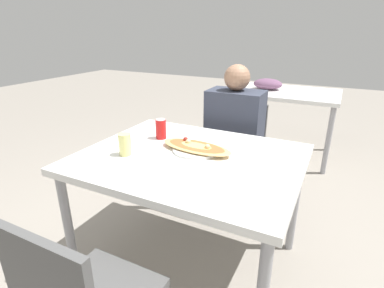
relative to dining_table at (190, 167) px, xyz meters
The scene contains 8 objects.
ground_plane 0.67m from the dining_table, ahead, with size 14.00×14.00×0.00m, color gray.
dining_table is the anchor object (origin of this frame).
chair_far_seated 0.83m from the dining_table, 89.10° to the left, with size 0.40×0.40×0.84m.
person_seated 0.70m from the dining_table, 88.96° to the left, with size 0.40×0.27×1.16m.
pizza_main 0.12m from the dining_table, 89.61° to the left, with size 0.45×0.27×0.06m.
soda_can 0.36m from the dining_table, 150.30° to the left, with size 0.07×0.07×0.12m.
drink_glass 0.38m from the dining_table, 155.27° to the right, with size 0.07×0.07×0.12m.
background_table 2.08m from the dining_table, 87.00° to the left, with size 1.10×0.80×0.86m.
Camera 1 is at (0.68, -1.34, 1.40)m, focal length 28.00 mm.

